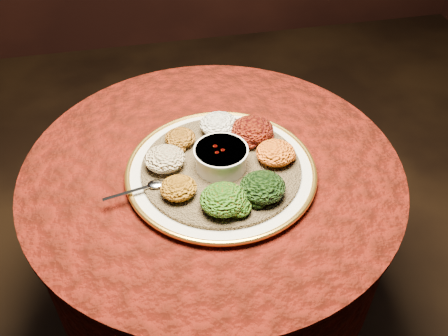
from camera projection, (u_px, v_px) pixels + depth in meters
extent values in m
plane|color=black|center=(216.00, 319.00, 1.76)|extent=(4.00, 4.00, 0.00)
cylinder|color=black|center=(215.00, 316.00, 1.74)|extent=(0.44, 0.44, 0.04)
cylinder|color=black|center=(214.00, 261.00, 1.52)|extent=(0.12, 0.12, 0.68)
cylinder|color=black|center=(212.00, 176.00, 1.28)|extent=(0.80, 0.80, 0.04)
cylinder|color=#430B05|center=(213.00, 213.00, 1.38)|extent=(0.93, 0.93, 0.34)
cylinder|color=#430B05|center=(212.00, 168.00, 1.26)|extent=(0.96, 0.96, 0.01)
cylinder|color=beige|center=(221.00, 172.00, 1.23)|extent=(0.59, 0.59, 0.02)
torus|color=gold|center=(221.00, 170.00, 1.22)|extent=(0.47, 0.47, 0.01)
cylinder|color=olive|center=(221.00, 168.00, 1.22)|extent=(0.42, 0.42, 0.01)
cylinder|color=silver|center=(221.00, 158.00, 1.19)|extent=(0.12, 0.12, 0.05)
cylinder|color=silver|center=(221.00, 150.00, 1.18)|extent=(0.13, 0.13, 0.01)
cylinder|color=#4F1303|center=(221.00, 153.00, 1.18)|extent=(0.10, 0.10, 0.01)
ellipsoid|color=silver|center=(156.00, 184.00, 1.16)|extent=(0.04, 0.03, 0.01)
cube|color=silver|center=(127.00, 193.00, 1.14)|extent=(0.11, 0.03, 0.00)
ellipsoid|color=white|center=(219.00, 124.00, 1.30)|extent=(0.10, 0.10, 0.05)
ellipsoid|color=black|center=(252.00, 130.00, 1.28)|extent=(0.11, 0.10, 0.05)
ellipsoid|color=orange|center=(276.00, 153.00, 1.21)|extent=(0.10, 0.09, 0.05)
ellipsoid|color=black|center=(263.00, 187.00, 1.13)|extent=(0.11, 0.10, 0.05)
ellipsoid|color=#983409|center=(223.00, 199.00, 1.10)|extent=(0.11, 0.10, 0.05)
ellipsoid|color=#9F5E0E|center=(178.00, 188.00, 1.13)|extent=(0.08, 0.08, 0.04)
ellipsoid|color=maroon|center=(165.00, 159.00, 1.20)|extent=(0.10, 0.09, 0.05)
ellipsoid|color=#904E11|center=(180.00, 138.00, 1.26)|extent=(0.08, 0.08, 0.04)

